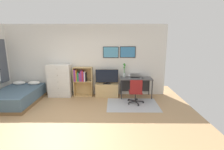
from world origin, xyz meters
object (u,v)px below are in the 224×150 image
(tv_stand, at_px, (107,90))
(television, at_px, (107,77))
(laptop, at_px, (135,76))
(bookshelf, at_px, (82,79))
(office_chair, at_px, (136,91))
(desk, at_px, (136,81))
(computer_mouse, at_px, (143,78))
(bed, at_px, (17,96))
(wine_glass, at_px, (129,75))
(dresser, at_px, (60,81))
(bamboo_vase, at_px, (124,71))

(tv_stand, xyz_separation_m, television, (0.00, -0.02, 0.52))
(laptop, bearing_deg, bookshelf, -176.42)
(office_chair, bearing_deg, tv_stand, 144.35)
(desk, distance_m, office_chair, 0.80)
(desk, height_order, computer_mouse, computer_mouse)
(bed, xyz_separation_m, wine_glass, (3.85, 0.59, 0.63))
(dresser, bearing_deg, tv_stand, 0.48)
(computer_mouse, height_order, bamboo_vase, bamboo_vase)
(bookshelf, relative_size, desk, 0.96)
(tv_stand, height_order, desk, desk)
(bookshelf, distance_m, tv_stand, 1.05)
(office_chair, height_order, bamboo_vase, bamboo_vase)
(bookshelf, distance_m, desk, 2.06)
(dresser, distance_m, television, 1.79)
(tv_stand, bearing_deg, wine_glass, -11.17)
(dresser, relative_size, television, 1.46)
(bookshelf, height_order, office_chair, bookshelf)
(dresser, bearing_deg, bamboo_vase, 2.26)
(laptop, xyz_separation_m, bamboo_vase, (-0.41, 0.08, 0.17))
(dresser, distance_m, wine_glass, 2.63)
(laptop, xyz_separation_m, computer_mouse, (0.26, -0.14, -0.05))
(desk, height_order, wine_glass, wine_glass)
(dresser, relative_size, tv_stand, 1.44)
(television, bearing_deg, computer_mouse, -5.34)
(bed, distance_m, bookshelf, 2.26)
(desk, height_order, bamboo_vase, bamboo_vase)
(bookshelf, xyz_separation_m, office_chair, (1.96, -0.83, -0.22))
(desk, xyz_separation_m, computer_mouse, (0.23, -0.14, 0.16))
(wine_glass, bearing_deg, tv_stand, 168.83)
(dresser, height_order, television, dresser)
(bamboo_vase, xyz_separation_m, wine_glass, (0.17, -0.24, -0.10))
(bed, relative_size, laptop, 4.28)
(dresser, distance_m, laptop, 2.86)
(television, relative_size, office_chair, 0.99)
(computer_mouse, bearing_deg, television, 174.66)
(bookshelf, relative_size, bamboo_vase, 2.14)
(computer_mouse, bearing_deg, laptop, 150.92)
(office_chair, distance_m, computer_mouse, 0.78)
(tv_stand, xyz_separation_m, wine_glass, (0.82, -0.16, 0.63))
(bookshelf, height_order, desk, bookshelf)
(tv_stand, relative_size, computer_mouse, 8.23)
(desk, bearing_deg, television, -179.00)
(bed, height_order, desk, desk)
(laptop, distance_m, wine_glass, 0.30)
(office_chair, bearing_deg, computer_mouse, 64.92)
(bamboo_vase, bearing_deg, desk, -11.03)
(desk, distance_m, bamboo_vase, 0.58)
(bed, height_order, dresser, dresser)
(bookshelf, xyz_separation_m, computer_mouse, (2.29, -0.19, 0.08))
(computer_mouse, bearing_deg, bookshelf, 175.17)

